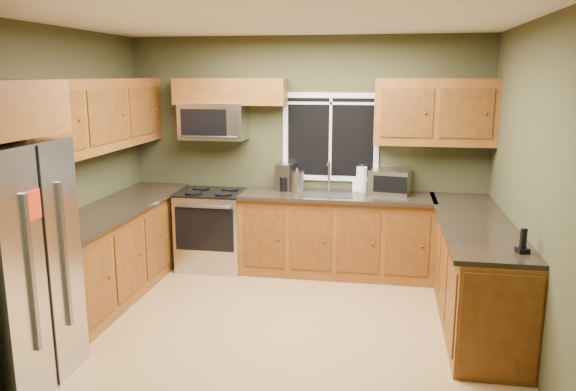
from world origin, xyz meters
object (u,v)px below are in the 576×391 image
(toaster_oven, at_px, (390,182))
(coffee_maker, at_px, (286,178))
(paper_towel_roll, at_px, (362,179))
(microwave, at_px, (214,121))
(soap_bottle_a, at_px, (290,179))
(soap_bottle_b, at_px, (357,183))
(refrigerator, at_px, (2,268))
(cordless_phone, at_px, (523,245))
(range, at_px, (213,229))
(soap_bottle_c, at_px, (285,181))
(kettle, at_px, (297,181))

(toaster_oven, height_order, coffee_maker, coffee_maker)
(coffee_maker, height_order, paper_towel_roll, paper_towel_roll)
(microwave, height_order, coffee_maker, microwave)
(paper_towel_roll, bearing_deg, toaster_oven, -11.23)
(paper_towel_roll, bearing_deg, soap_bottle_a, -174.40)
(soap_bottle_a, bearing_deg, soap_bottle_b, 7.41)
(refrigerator, bearing_deg, cordless_phone, 13.44)
(coffee_maker, distance_m, soap_bottle_a, 0.07)
(coffee_maker, bearing_deg, soap_bottle_a, -35.69)
(range, distance_m, toaster_oven, 2.14)
(refrigerator, relative_size, cordless_phone, 9.55)
(range, bearing_deg, soap_bottle_c, 15.64)
(soap_bottle_b, bearing_deg, kettle, -165.63)
(refrigerator, distance_m, range, 2.89)
(refrigerator, bearing_deg, microwave, 76.66)
(microwave, bearing_deg, soap_bottle_a, -0.43)
(soap_bottle_a, xyz_separation_m, cordless_phone, (2.13, -2.01, -0.08))
(kettle, bearing_deg, soap_bottle_b, 14.37)
(refrigerator, xyz_separation_m, soap_bottle_b, (2.37, 3.00, 0.14))
(paper_towel_roll, bearing_deg, soap_bottle_c, 178.73)
(refrigerator, distance_m, kettle, 3.30)
(soap_bottle_b, distance_m, soap_bottle_c, 0.85)
(range, xyz_separation_m, microwave, (-0.00, 0.14, 1.26))
(paper_towel_roll, height_order, soap_bottle_c, paper_towel_roll)
(soap_bottle_c, bearing_deg, microwave, -173.47)
(coffee_maker, height_order, soap_bottle_a, coffee_maker)
(refrigerator, xyz_separation_m, cordless_phone, (3.72, 0.89, 0.10))
(toaster_oven, distance_m, coffee_maker, 1.20)
(range, distance_m, paper_towel_roll, 1.84)
(soap_bottle_c, bearing_deg, soap_bottle_a, -52.67)
(kettle, xyz_separation_m, soap_bottle_c, (-0.18, 0.17, -0.05))
(coffee_maker, bearing_deg, toaster_oven, -1.07)
(coffee_maker, bearing_deg, cordless_phone, -43.17)
(refrigerator, distance_m, soap_bottle_c, 3.36)
(refrigerator, xyz_separation_m, coffee_maker, (1.53, 2.94, 0.18))
(cordless_phone, bearing_deg, soap_bottle_a, 136.66)
(range, relative_size, microwave, 1.23)
(refrigerator, distance_m, soap_bottle_a, 3.31)
(paper_towel_roll, xyz_separation_m, soap_bottle_a, (-0.83, -0.08, -0.01))
(range, bearing_deg, soap_bottle_a, 8.18)
(microwave, distance_m, toaster_oven, 2.15)
(kettle, bearing_deg, soap_bottle_c, 135.61)
(toaster_oven, distance_m, soap_bottle_b, 0.38)
(microwave, relative_size, paper_towel_roll, 2.39)
(coffee_maker, height_order, soap_bottle_b, coffee_maker)
(soap_bottle_a, bearing_deg, paper_towel_roll, 5.60)
(refrigerator, distance_m, coffee_maker, 3.32)
(microwave, distance_m, kettle, 1.20)
(microwave, bearing_deg, coffee_maker, 2.23)
(soap_bottle_b, relative_size, soap_bottle_c, 1.10)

